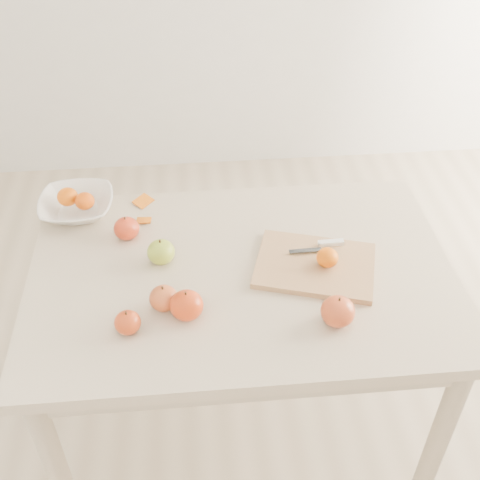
{
  "coord_description": "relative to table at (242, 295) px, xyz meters",
  "views": [
    {
      "loc": [
        -0.12,
        -1.24,
        1.91
      ],
      "look_at": [
        0.0,
        0.05,
        0.82
      ],
      "focal_mm": 45.0,
      "sensor_mm": 36.0,
      "label": 1
    }
  ],
  "objects": [
    {
      "name": "orange_peel_a",
      "position": [
        -0.29,
        0.35,
        0.1
      ],
      "size": [
        0.07,
        0.07,
        0.01
      ],
      "primitive_type": "cube",
      "rotation": [
        0.21,
        0.0,
        0.87
      ],
      "color": "#CE600E",
      "rests_on": "table"
    },
    {
      "name": "apple_red_b",
      "position": [
        -0.22,
        -0.13,
        0.13
      ],
      "size": [
        0.08,
        0.08,
        0.07
      ],
      "primitive_type": "ellipsoid",
      "color": "#A42C1D",
      "rests_on": "table"
    },
    {
      "name": "apple_red_e",
      "position": [
        0.22,
        -0.22,
        0.14
      ],
      "size": [
        0.09,
        0.09,
        0.08
      ],
      "primitive_type": "ellipsoid",
      "color": "maroon",
      "rests_on": "table"
    },
    {
      "name": "bowl_tangerine_far",
      "position": [
        -0.46,
        0.3,
        0.15
      ],
      "size": [
        0.06,
        0.06,
        0.05
      ],
      "primitive_type": "ellipsoid",
      "color": "#D83D07",
      "rests_on": "fruit_bowl"
    },
    {
      "name": "board_tangerine",
      "position": [
        0.24,
        -0.02,
        0.14
      ],
      "size": [
        0.06,
        0.06,
        0.05
      ],
      "primitive_type": "ellipsoid",
      "color": "#CE6507",
      "rests_on": "cutting_board"
    },
    {
      "name": "cutting_board",
      "position": [
        0.21,
        -0.01,
        0.11
      ],
      "size": [
        0.38,
        0.33,
        0.02
      ],
      "primitive_type": "cube",
      "rotation": [
        0.0,
        0.0,
        -0.29
      ],
      "color": "tan",
      "rests_on": "table"
    },
    {
      "name": "bowl_tangerine_near",
      "position": [
        -0.52,
        0.32,
        0.16
      ],
      "size": [
        0.06,
        0.06,
        0.06
      ],
      "primitive_type": "ellipsoid",
      "color": "#CD4C07",
      "rests_on": "fruit_bowl"
    },
    {
      "name": "table",
      "position": [
        0.0,
        0.0,
        0.0
      ],
      "size": [
        1.2,
        0.8,
        0.75
      ],
      "color": "beige",
      "rests_on": "ground"
    },
    {
      "name": "paring_knife",
      "position": [
        0.25,
        0.06,
        0.12
      ],
      "size": [
        0.17,
        0.05,
        0.01
      ],
      "color": "white",
      "rests_on": "cutting_board"
    },
    {
      "name": "apple_green",
      "position": [
        -0.22,
        0.06,
        0.13
      ],
      "size": [
        0.08,
        0.08,
        0.07
      ],
      "primitive_type": "ellipsoid",
      "color": "olive",
      "rests_on": "table"
    },
    {
      "name": "apple_red_a",
      "position": [
        -0.33,
        0.18,
        0.13
      ],
      "size": [
        0.08,
        0.08,
        0.07
      ],
      "primitive_type": "ellipsoid",
      "color": "maroon",
      "rests_on": "table"
    },
    {
      "name": "orange_peel_b",
      "position": [
        -0.28,
        0.25,
        0.1
      ],
      "size": [
        0.05,
        0.04,
        0.01
      ],
      "primitive_type": "cube",
      "rotation": [
        -0.14,
        0.0,
        -0.07
      ],
      "color": "#D6650F",
      "rests_on": "table"
    },
    {
      "name": "fruit_bowl",
      "position": [
        -0.49,
        0.31,
        0.13
      ],
      "size": [
        0.23,
        0.23,
        0.06
      ],
      "primitive_type": "imported",
      "color": "white",
      "rests_on": "table"
    },
    {
      "name": "ground",
      "position": [
        0.0,
        0.0,
        -0.65
      ],
      "size": [
        3.5,
        3.5,
        0.0
      ],
      "primitive_type": "plane",
      "color": "#C6B293",
      "rests_on": "ground"
    },
    {
      "name": "apple_red_d",
      "position": [
        -0.31,
        -0.2,
        0.13
      ],
      "size": [
        0.07,
        0.07,
        0.06
      ],
      "primitive_type": "ellipsoid",
      "color": "#890C05",
      "rests_on": "table"
    },
    {
      "name": "apple_red_c",
      "position": [
        -0.16,
        -0.16,
        0.14
      ],
      "size": [
        0.09,
        0.09,
        0.08
      ],
      "primitive_type": "ellipsoid",
      "color": "#A61807",
      "rests_on": "table"
    }
  ]
}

